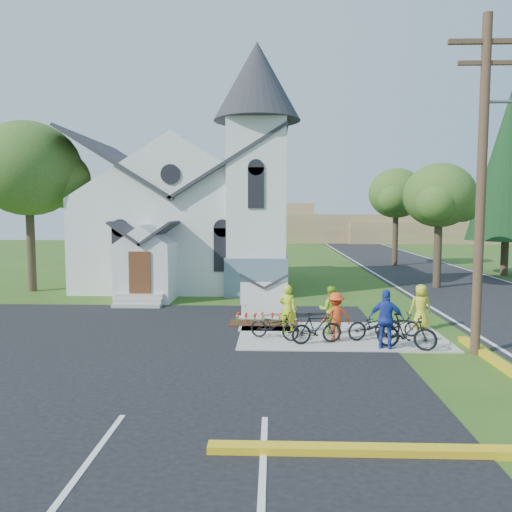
{
  "coord_description": "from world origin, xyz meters",
  "views": [
    {
      "loc": [
        -0.84,
        -16.57,
        4.29
      ],
      "look_at": [
        -1.59,
        5.0,
        2.4
      ],
      "focal_mm": 35.0,
      "sensor_mm": 36.0,
      "label": 1
    }
  ],
  "objects_px": {
    "church_sign": "(264,294)",
    "bike_3": "(407,331)",
    "cyclist_2": "(386,319)",
    "bike_2": "(374,325)",
    "cyclist_1": "(330,310)",
    "cyclist_0": "(288,309)",
    "bike_4": "(397,325)",
    "cyclist_3": "(336,316)",
    "cyclist_4": "(421,306)",
    "bike_0": "(274,326)",
    "bike_1": "(317,328)",
    "utility_pole": "(484,175)"
  },
  "relations": [
    {
      "from": "cyclist_1",
      "to": "bike_4",
      "type": "xyz_separation_m",
      "value": [
        2.22,
        -0.47,
        -0.43
      ]
    },
    {
      "from": "bike_3",
      "to": "cyclist_2",
      "type": "bearing_deg",
      "value": 108.91
    },
    {
      "from": "bike_3",
      "to": "bike_4",
      "type": "xyz_separation_m",
      "value": [
        0.09,
        1.54,
        -0.15
      ]
    },
    {
      "from": "cyclist_3",
      "to": "bike_3",
      "type": "distance_m",
      "value": 2.32
    },
    {
      "from": "cyclist_1",
      "to": "bike_0",
      "type": "bearing_deg",
      "value": 29.46
    },
    {
      "from": "church_sign",
      "to": "cyclist_0",
      "type": "distance_m",
      "value": 2.68
    },
    {
      "from": "cyclist_1",
      "to": "utility_pole",
      "type": "bearing_deg",
      "value": 155.06
    },
    {
      "from": "cyclist_0",
      "to": "bike_4",
      "type": "height_order",
      "value": "cyclist_0"
    },
    {
      "from": "cyclist_1",
      "to": "cyclist_3",
      "type": "bearing_deg",
      "value": 97.67
    },
    {
      "from": "bike_2",
      "to": "cyclist_2",
      "type": "bearing_deg",
      "value": 171.62
    },
    {
      "from": "utility_pole",
      "to": "cyclist_1",
      "type": "distance_m",
      "value": 6.58
    },
    {
      "from": "bike_2",
      "to": "cyclist_1",
      "type": "bearing_deg",
      "value": 40.7
    },
    {
      "from": "church_sign",
      "to": "bike_3",
      "type": "bearing_deg",
      "value": -44.29
    },
    {
      "from": "cyclist_3",
      "to": "cyclist_4",
      "type": "height_order",
      "value": "cyclist_4"
    },
    {
      "from": "bike_4",
      "to": "cyclist_3",
      "type": "bearing_deg",
      "value": 98.12
    },
    {
      "from": "cyclist_0",
      "to": "bike_0",
      "type": "relative_size",
      "value": 0.99
    },
    {
      "from": "utility_pole",
      "to": "cyclist_0",
      "type": "xyz_separation_m",
      "value": [
        -5.68,
        2.17,
        -4.49
      ]
    },
    {
      "from": "church_sign",
      "to": "cyclist_3",
      "type": "xyz_separation_m",
      "value": [
        2.44,
        -3.37,
        -0.18
      ]
    },
    {
      "from": "bike_2",
      "to": "bike_4",
      "type": "height_order",
      "value": "bike_2"
    },
    {
      "from": "cyclist_2",
      "to": "cyclist_4",
      "type": "distance_m",
      "value": 3.36
    },
    {
      "from": "church_sign",
      "to": "bike_3",
      "type": "relative_size",
      "value": 1.2
    },
    {
      "from": "bike_0",
      "to": "bike_1",
      "type": "bearing_deg",
      "value": -87.44
    },
    {
      "from": "cyclist_2",
      "to": "cyclist_3",
      "type": "bearing_deg",
      "value": -18.61
    },
    {
      "from": "cyclist_2",
      "to": "cyclist_3",
      "type": "distance_m",
      "value": 1.75
    },
    {
      "from": "bike_2",
      "to": "utility_pole",
      "type": "bearing_deg",
      "value": -133.16
    },
    {
      "from": "bike_2",
      "to": "bike_3",
      "type": "distance_m",
      "value": 1.37
    },
    {
      "from": "utility_pole",
      "to": "bike_3",
      "type": "bearing_deg",
      "value": 171.69
    },
    {
      "from": "cyclist_4",
      "to": "bike_3",
      "type": "bearing_deg",
      "value": 61.35
    },
    {
      "from": "bike_0",
      "to": "utility_pole",
      "type": "bearing_deg",
      "value": -78.89
    },
    {
      "from": "bike_1",
      "to": "bike_4",
      "type": "relative_size",
      "value": 1.11
    },
    {
      "from": "cyclist_0",
      "to": "bike_2",
      "type": "xyz_separation_m",
      "value": [
        2.86,
        -0.74,
        -0.37
      ]
    },
    {
      "from": "bike_0",
      "to": "cyclist_1",
      "type": "xyz_separation_m",
      "value": [
        1.97,
        0.94,
        0.37
      ]
    },
    {
      "from": "bike_3",
      "to": "bike_4",
      "type": "relative_size",
      "value": 1.19
    },
    {
      "from": "cyclist_1",
      "to": "cyclist_4",
      "type": "bearing_deg",
      "value": -162.44
    },
    {
      "from": "church_sign",
      "to": "cyclist_1",
      "type": "bearing_deg",
      "value": -45.16
    },
    {
      "from": "bike_0",
      "to": "cyclist_1",
      "type": "relative_size",
      "value": 1.05
    },
    {
      "from": "cyclist_2",
      "to": "bike_1",
      "type": "bearing_deg",
      "value": 2.35
    },
    {
      "from": "bike_3",
      "to": "bike_2",
      "type": "bearing_deg",
      "value": 57.33
    },
    {
      "from": "utility_pole",
      "to": "cyclist_2",
      "type": "distance_m",
      "value": 5.18
    },
    {
      "from": "bike_0",
      "to": "bike_2",
      "type": "bearing_deg",
      "value": -65.35
    },
    {
      "from": "utility_pole",
      "to": "bike_0",
      "type": "relative_size",
      "value": 5.72
    },
    {
      "from": "cyclist_0",
      "to": "cyclist_4",
      "type": "xyz_separation_m",
      "value": [
        4.89,
        0.96,
        -0.05
      ]
    },
    {
      "from": "bike_3",
      "to": "cyclist_4",
      "type": "distance_m",
      "value": 3.11
    },
    {
      "from": "utility_pole",
      "to": "cyclist_1",
      "type": "height_order",
      "value": "utility_pole"
    },
    {
      "from": "church_sign",
      "to": "cyclist_2",
      "type": "height_order",
      "value": "cyclist_2"
    },
    {
      "from": "cyclist_0",
      "to": "cyclist_3",
      "type": "relative_size",
      "value": 1.08
    },
    {
      "from": "bike_1",
      "to": "utility_pole",
      "type": "bearing_deg",
      "value": -115.04
    },
    {
      "from": "church_sign",
      "to": "cyclist_2",
      "type": "relative_size",
      "value": 1.19
    },
    {
      "from": "cyclist_1",
      "to": "cyclist_4",
      "type": "xyz_separation_m",
      "value": [
        3.39,
        0.82,
        -0.02
      ]
    },
    {
      "from": "cyclist_1",
      "to": "cyclist_4",
      "type": "relative_size",
      "value": 1.02
    }
  ]
}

